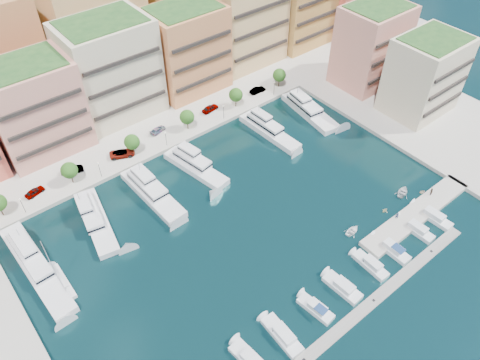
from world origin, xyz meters
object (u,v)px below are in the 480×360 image
(tender_0, at_px, (352,231))
(person_1, at_px, (431,192))
(cruiser_2, at_px, (251,360))
(car_4, at_px, (210,108))
(cruiser_7, at_px, (391,249))
(car_0, at_px, (34,192))
(yacht_3, at_px, (194,165))
(lamppost_3, at_px, (223,110))
(cruiser_9, at_px, (432,216))
(cruiser_3, at_px, (282,335))
(yacht_0, at_px, (34,264))
(tree_1, at_px, (69,170))
(tree_4, at_px, (236,95))
(car_5, at_px, (258,90))
(lamppost_0, at_px, (22,203))
(car_1, at_px, (72,169))
(cruiser_5, at_px, (343,288))
(car_2, at_px, (122,153))
(tender_3, at_px, (422,192))
(sailboat_2, at_px, (61,284))
(tree_5, at_px, (279,75))
(lamppost_1, at_px, (99,167))
(yacht_6, at_px, (308,109))
(tree_2, at_px, (132,142))
(car_3, at_px, (158,130))
(yacht_2, at_px, (151,191))
(yacht_5, at_px, (267,129))
(cruiser_4, at_px, (316,309))
(tree_3, at_px, (187,117))
(cruiser_6, at_px, (371,265))
(person_0, at_px, (397,216))
(yacht_1, at_px, (95,219))
(cruiser_8, at_px, (416,229))
(tender_1, at_px, (385,210))
(lamppost_2, at_px, (166,137))

(tender_0, bearing_deg, person_1, -107.85)
(cruiser_2, height_order, car_4, car_4)
(cruiser_7, xyz_separation_m, car_0, (-50.19, 59.89, 1.19))
(yacht_3, xyz_separation_m, person_1, (35.78, -41.21, 0.73))
(lamppost_3, bearing_deg, cruiser_9, -75.94)
(cruiser_3, bearing_deg, tender_0, 16.56)
(yacht_0, bearing_deg, tree_1, 46.68)
(tree_4, bearing_deg, cruiser_3, -121.73)
(car_5, bearing_deg, lamppost_0, 95.96)
(tree_4, xyz_separation_m, car_1, (-46.64, 3.33, -2.91))
(cruiser_5, bearing_deg, lamppost_3, 75.41)
(cruiser_3, xyz_separation_m, car_2, (1.32, 59.15, 1.30))
(tender_3, bearing_deg, sailboat_2, 83.71)
(tree_5, relative_size, sailboat_2, 0.43)
(lamppost_1, bearing_deg, car_5, 4.21)
(yacht_0, bearing_deg, cruiser_5, -43.67)
(tree_1, distance_m, cruiser_7, 71.78)
(yacht_6, distance_m, cruiser_7, 48.95)
(tree_2, xyz_separation_m, tree_5, (48.00, 0.00, 0.00))
(tree_2, bearing_deg, yacht_0, -152.21)
(tree_2, relative_size, yacht_6, 0.28)
(cruiser_5, distance_m, cruiser_7, 14.45)
(car_3, bearing_deg, person_1, -161.91)
(cruiser_5, xyz_separation_m, cruiser_9, (28.49, -0.01, -0.00))
(tree_4, bearing_deg, yacht_6, -43.48)
(lamppost_3, distance_m, yacht_2, 31.84)
(yacht_0, height_order, yacht_5, same)
(tree_2, distance_m, cruiser_4, 58.40)
(lamppost_3, bearing_deg, tree_3, 167.05)
(car_0, bearing_deg, cruiser_3, -174.67)
(cruiser_9, bearing_deg, tree_2, 124.53)
(car_0, bearing_deg, tender_3, -141.49)
(tender_0, bearing_deg, yacht_3, 14.81)
(lamppost_0, distance_m, cruiser_2, 58.40)
(tree_4, height_order, cruiser_2, tree_4)
(cruiser_9, bearing_deg, car_2, 125.74)
(cruiser_3, relative_size, cruiser_6, 1.13)
(tree_1, distance_m, yacht_2, 18.83)
(car_4, xyz_separation_m, person_0, (7.80, -56.57, 0.05))
(tree_3, xyz_separation_m, yacht_5, (15.90, -13.36, -3.53))
(yacht_1, bearing_deg, cruiser_8, -40.93)
(lamppost_3, bearing_deg, lamppost_1, 180.00)
(cruiser_9, distance_m, person_1, 6.38)
(car_3, bearing_deg, tender_1, -169.28)
(tree_5, height_order, yacht_2, tree_5)
(yacht_0, distance_m, yacht_2, 28.36)
(lamppost_2, bearing_deg, lamppost_1, 180.00)
(lamppost_1, relative_size, yacht_1, 0.21)
(tender_0, height_order, car_3, car_3)
(cruiser_7, xyz_separation_m, car_1, (-40.57, 61.44, 1.27))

